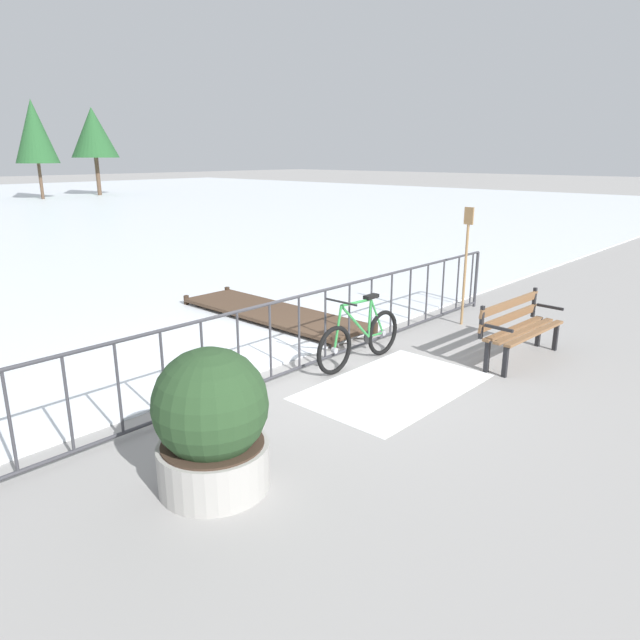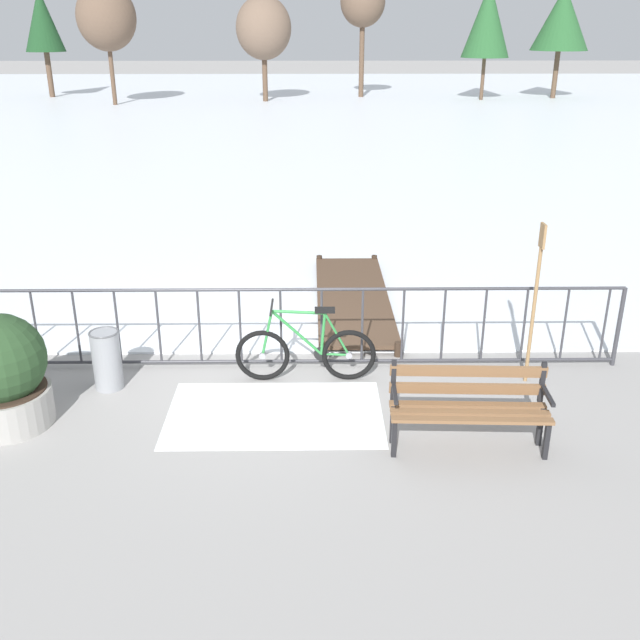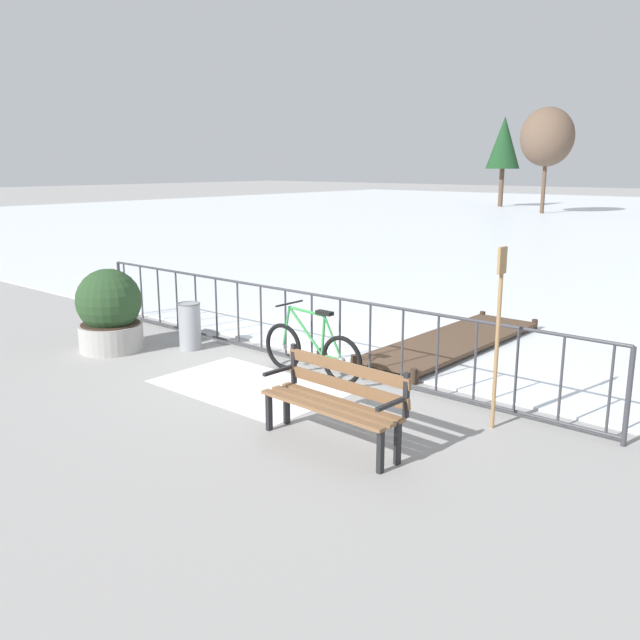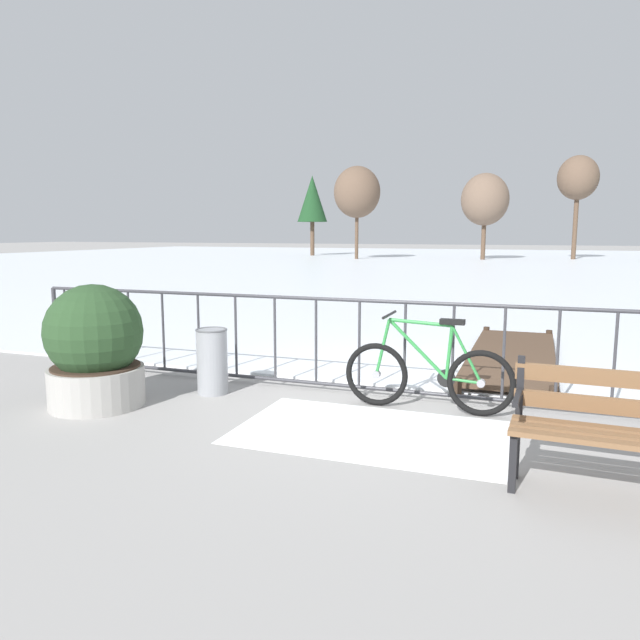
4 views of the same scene
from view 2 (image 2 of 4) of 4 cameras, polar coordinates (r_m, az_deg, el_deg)
The scene contains 16 objects.
ground_plane at distance 9.24m, azimuth -4.61°, elevation -3.72°, with size 160.00×160.00×0.00m, color gray.
frozen_pond at distance 36.91m, azimuth -1.81°, elevation 16.16°, with size 80.00×56.00×0.03m, color silver.
snow_patch at distance 8.17m, azimuth -3.59°, elevation -7.40°, with size 2.41×1.49×0.01m, color white.
railing_fence at distance 9.01m, azimuth -4.72°, elevation -0.52°, with size 9.06×0.06×1.07m.
bicycle_near_railing at distance 8.74m, azimuth -1.11°, elevation -2.58°, with size 1.71×0.52×0.97m.
park_bench at distance 7.50m, azimuth 11.69°, elevation -6.33°, with size 1.62×0.55×0.89m.
planter_with_shrub at distance 8.41m, azimuth -23.92°, elevation -3.87°, with size 0.98×0.98×1.27m.
trash_bin at distance 8.92m, azimuth -16.52°, elevation -3.00°, with size 0.35×0.35×0.73m.
oar_upright at distance 8.78m, azimuth 16.69°, elevation 1.99°, with size 0.04×0.16×1.98m.
wooden_dock at distance 11.21m, azimuth 2.60°, elevation 1.83°, with size 1.10×3.89×0.20m.
tree_far_west at distance 45.40m, azimuth 18.60°, elevation 21.67°, with size 3.19×3.19×5.97m.
tree_west_mid at distance 46.74m, azimuth -21.13°, elevation 21.22°, with size 2.22×2.22×5.91m.
tree_centre at distance 44.22m, azimuth 3.41°, elevation 23.82°, with size 2.53×2.53×6.58m.
tree_east_mid at distance 41.16m, azimuth -16.56°, elevation 21.98°, with size 3.00×3.00×5.98m.
tree_far_east at distance 41.69m, azimuth -4.49°, elevation 22.03°, with size 2.97×2.97×5.44m.
tree_extra at distance 43.34m, azimuth 13.11°, elevation 22.13°, with size 2.62×2.62×6.15m.
Camera 2 is at (0.63, -8.28, 4.07)m, focal length 40.44 mm.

